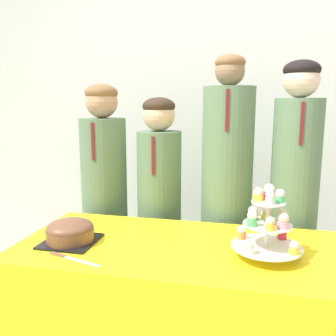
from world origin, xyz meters
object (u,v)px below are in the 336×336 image
student_2 (226,206)px  cake_knife (66,257)px  round_cake (70,231)px  student_3 (293,209)px  student_0 (105,207)px  cupcake_stand (267,223)px  student_1 (159,216)px

student_2 → cake_knife: bearing=-127.6°
round_cake → cake_knife: size_ratio=0.92×
cake_knife → student_3: student_3 is taller
student_0 → student_3: student_3 is taller
cupcake_stand → student_0: student_0 is taller
student_0 → cake_knife: bearing=-78.8°
student_1 → student_2: (0.41, 0.00, 0.09)m
cake_knife → student_1: (0.20, 0.80, -0.06)m
round_cake → cupcake_stand: bearing=2.3°
round_cake → student_2: size_ratio=0.14×
student_3 → student_2: bearing=180.0°
cupcake_stand → student_2: size_ratio=0.19×
student_1 → student_3: bearing=0.0°
cupcake_stand → student_2: student_2 is taller
student_0 → student_1: bearing=-0.0°
round_cake → student_2: student_2 is taller
round_cake → student_0: student_0 is taller
cupcake_stand → student_1: bearing=135.6°
cake_knife → cupcake_stand: bearing=29.5°
round_cake → student_1: size_ratio=0.17×
round_cake → student_1: (0.27, 0.64, -0.11)m
round_cake → student_3: 1.23m
round_cake → cupcake_stand: cupcake_stand is taller
round_cake → cupcake_stand: size_ratio=0.78×
cake_knife → cupcake_stand: 0.85m
round_cake → cake_knife: bearing=-68.3°
cake_knife → student_0: student_0 is taller
student_1 → student_2: student_2 is taller
round_cake → student_3: size_ratio=0.15×
student_2 → student_3: (0.38, -0.00, 0.01)m
student_0 → student_2: (0.77, 0.00, 0.06)m
student_2 → round_cake: bearing=-136.7°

